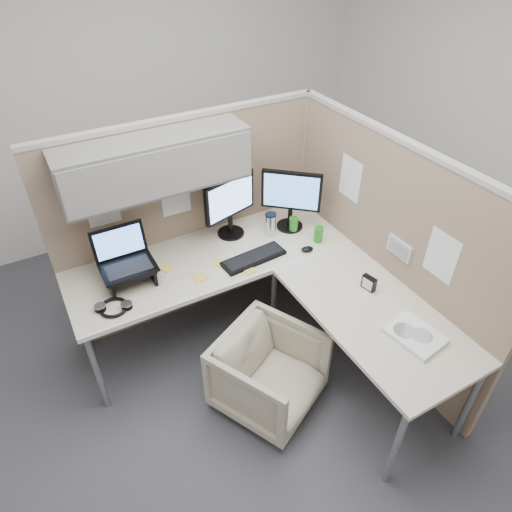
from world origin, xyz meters
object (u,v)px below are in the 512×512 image
monitor_left (230,202)px  office_chair (269,370)px  desk (268,284)px  keyboard (254,258)px

monitor_left → office_chair: bearing=-118.5°
desk → keyboard: (0.02, 0.23, 0.05)m
desk → monitor_left: size_ratio=4.29×
desk → office_chair: bearing=-118.7°
office_chair → keyboard: 0.77m
keyboard → monitor_left: bearing=85.2°
office_chair → monitor_left: size_ratio=1.33×
desk → monitor_left: 0.67m
desk → monitor_left: bearing=88.1°
desk → monitor_left: (0.02, 0.59, 0.32)m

